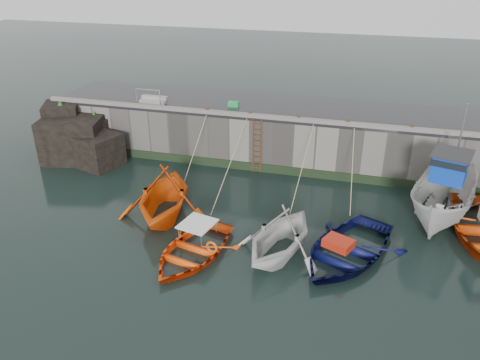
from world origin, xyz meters
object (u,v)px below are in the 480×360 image
(boat_far_white, at_px, (444,197))
(bollard_c, at_px, (299,118))
(fish_crate, at_px, (233,104))
(boat_near_blue, at_px, (192,255))
(ladder, at_px, (257,146))
(boat_near_blacktrim, at_px, (279,254))
(bollard_e, at_px, (412,128))
(bollard_a, at_px, (207,110))
(bollard_b, at_px, (250,114))
(boat_near_white, at_px, (165,215))
(bollard_d, at_px, (348,122))
(boat_near_navy, at_px, (345,256))

(boat_far_white, relative_size, bollard_c, 26.09)
(fish_crate, bearing_deg, boat_near_blue, -89.06)
(boat_near_blue, height_order, bollard_c, bollard_c)
(ladder, xyz_separation_m, fish_crate, (-1.89, 1.85, 1.71))
(boat_near_blacktrim, xyz_separation_m, bollard_e, (5.23, 7.95, 3.30))
(bollard_a, height_order, bollard_b, same)
(boat_near_white, relative_size, fish_crate, 8.83)
(boat_near_blue, xyz_separation_m, bollard_d, (5.54, 8.97, 3.30))
(bollard_a, bearing_deg, bollard_e, 0.00)
(boat_near_blue, height_order, boat_near_navy, boat_near_navy)
(ladder, relative_size, bollard_e, 11.43)
(ladder, xyz_separation_m, bollard_c, (2.20, 0.34, 1.71))
(boat_near_blacktrim, bearing_deg, boat_far_white, 52.08)
(boat_far_white, height_order, bollard_a, boat_far_white)
(boat_near_blue, height_order, boat_far_white, boat_far_white)
(boat_far_white, bearing_deg, boat_near_white, -149.50)
(fish_crate, distance_m, bollard_b, 2.05)
(ladder, distance_m, bollard_d, 5.11)
(fish_crate, relative_size, bollard_c, 2.15)
(fish_crate, bearing_deg, boat_far_white, -27.06)
(fish_crate, bearing_deg, bollard_e, -13.99)
(fish_crate, bearing_deg, boat_near_navy, -55.61)
(boat_near_navy, xyz_separation_m, bollard_d, (-0.66, 7.35, 3.30))
(boat_near_blacktrim, height_order, fish_crate, fish_crate)
(boat_near_blacktrim, xyz_separation_m, bollard_a, (-5.77, 7.95, 3.30))
(fish_crate, xyz_separation_m, bollard_d, (6.69, -1.51, 0.00))
(fish_crate, bearing_deg, boat_near_blacktrim, -69.10)
(bollard_c, distance_m, bollard_d, 2.60)
(boat_far_white, bearing_deg, bollard_c, 173.96)
(boat_near_white, bearing_deg, bollard_d, 28.27)
(ladder, xyz_separation_m, boat_near_navy, (5.46, -7.01, -1.59))
(boat_near_white, relative_size, bollard_d, 18.99)
(ladder, distance_m, boat_near_blue, 8.81)
(fish_crate, height_order, bollard_d, same)
(bollard_b, relative_size, bollard_c, 1.00)
(boat_far_white, bearing_deg, bollard_a, -177.20)
(bollard_a, bearing_deg, bollard_b, 0.00)
(boat_near_blue, relative_size, bollard_d, 16.89)
(boat_near_navy, relative_size, bollard_c, 20.12)
(boat_near_blacktrim, height_order, bollard_a, bollard_a)
(bollard_a, bearing_deg, ladder, -6.38)
(boat_near_navy, bearing_deg, boat_near_blacktrim, -143.02)
(bollard_a, distance_m, bollard_c, 5.20)
(ladder, relative_size, boat_near_white, 0.60)
(boat_near_navy, bearing_deg, bollard_b, 153.44)
(boat_far_white, distance_m, fish_crate, 12.57)
(boat_far_white, distance_m, bollard_c, 8.32)
(ladder, bearing_deg, boat_far_white, -15.93)
(boat_far_white, bearing_deg, boat_near_blacktrim, -128.05)
(bollard_d, bearing_deg, boat_near_blue, -121.71)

